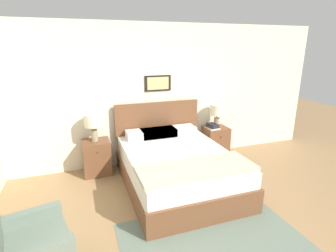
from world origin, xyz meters
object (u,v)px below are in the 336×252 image
object	(u,v)px
bed	(177,166)
table_lamp_near_window	(93,122)
nightstand_near_window	(97,157)
nightstand_by_door	(215,142)
table_lamp_by_door	(217,111)
armchair	(28,252)

from	to	relation	value
bed	table_lamp_near_window	bearing A→B (deg)	144.39
nightstand_near_window	table_lamp_near_window	world-z (taller)	table_lamp_near_window
nightstand_near_window	nightstand_by_door	world-z (taller)	same
nightstand_near_window	table_lamp_by_door	bearing A→B (deg)	0.12
nightstand_by_door	table_lamp_near_window	size ratio (longest dim) A/B	1.30
armchair	table_lamp_by_door	size ratio (longest dim) A/B	1.87
bed	armchair	bearing A→B (deg)	-148.97
bed	armchair	xyz separation A→B (m)	(-2.00, -1.20, -0.04)
nightstand_near_window	table_lamp_by_door	distance (m)	2.46
table_lamp_by_door	nightstand_near_window	bearing A→B (deg)	-179.88
bed	nightstand_by_door	bearing A→B (deg)	35.67
nightstand_by_door	table_lamp_by_door	distance (m)	0.64
armchair	nightstand_near_window	size ratio (longest dim) A/B	1.44
armchair	table_lamp_by_door	xyz separation A→B (m)	(3.19, 2.06, 0.66)
nightstand_by_door	nightstand_near_window	bearing A→B (deg)	180.00
armchair	table_lamp_near_window	world-z (taller)	table_lamp_near_window
table_lamp_near_window	table_lamp_by_door	bearing A→B (deg)	0.00
armchair	nightstand_near_window	bearing A→B (deg)	145.24
nightstand_by_door	bed	bearing A→B (deg)	-144.33
nightstand_by_door	table_lamp_near_window	xyz separation A→B (m)	(-2.37, 0.00, 0.64)
armchair	table_lamp_near_window	distance (m)	2.31
nightstand_near_window	bed	bearing A→B (deg)	-35.73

